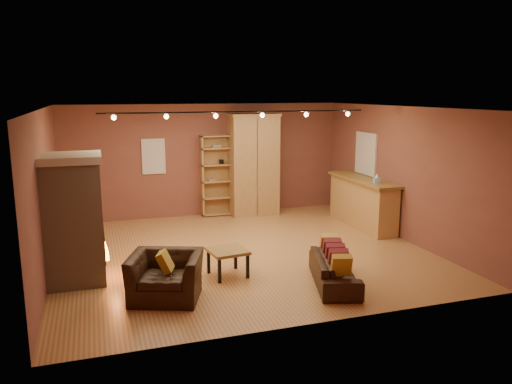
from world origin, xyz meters
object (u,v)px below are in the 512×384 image
object	(u,v)px
armchair	(165,269)
coffee_table	(228,253)
bookcase	(217,175)
bar_counter	(362,202)
loveseat	(334,264)
armoire	(253,164)
fireplace	(74,219)

from	to	relation	value
armchair	coffee_table	bearing A→B (deg)	48.52
bookcase	bar_counter	bearing A→B (deg)	-35.88
loveseat	coffee_table	bearing A→B (deg)	76.23
armchair	coffee_table	world-z (taller)	armchair
bar_counter	armchair	size ratio (longest dim) A/B	1.92
bar_counter	loveseat	distance (m)	3.81
bar_counter	coffee_table	distance (m)	4.37
armchair	coffee_table	distance (m)	1.30
armoire	coffee_table	distance (m)	4.51
bar_counter	coffee_table	size ratio (longest dim) A/B	3.44
armoire	bar_counter	distance (m)	2.89
armchair	loveseat	bearing A→B (deg)	13.65
coffee_table	armchair	bearing A→B (deg)	-151.33
bookcase	coffee_table	distance (m)	4.41
fireplace	loveseat	distance (m)	4.30
bookcase	armoire	bearing A→B (deg)	-13.55
bookcase	armoire	size ratio (longest dim) A/B	0.80
loveseat	coffee_table	distance (m)	1.80
bookcase	bar_counter	distance (m)	3.67
fireplace	bookcase	world-z (taller)	fireplace
armoire	fireplace	bearing A→B (deg)	-139.95
bar_counter	coffee_table	xyz separation A→B (m)	(-3.81, -2.14, -0.18)
bar_counter	armchair	distance (m)	5.67
fireplace	bar_counter	xyz separation A→B (m)	(6.24, 1.61, -0.48)
fireplace	armchair	bearing A→B (deg)	-41.81
coffee_table	armoire	bearing A→B (deg)	66.53
bar_counter	loveseat	bearing A→B (deg)	-126.47
fireplace	coffee_table	world-z (taller)	fireplace
loveseat	armoire	bearing A→B (deg)	14.30
bar_counter	armoire	bearing A→B (deg)	136.89
bar_counter	bookcase	bearing A→B (deg)	144.12
bookcase	bar_counter	xyz separation A→B (m)	(2.95, -2.14, -0.46)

